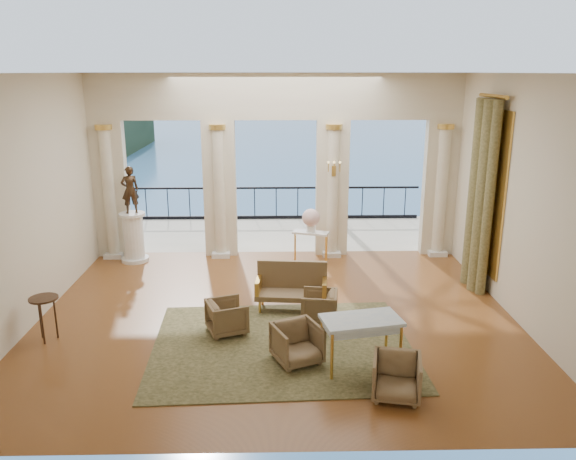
{
  "coord_description": "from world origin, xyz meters",
  "views": [
    {
      "loc": [
        0.0,
        -9.9,
        4.53
      ],
      "look_at": [
        0.23,
        0.6,
        1.55
      ],
      "focal_mm": 35.0,
      "sensor_mm": 36.0,
      "label": 1
    }
  ],
  "objects_px": {
    "armchair_b": "(397,375)",
    "settee": "(292,286)",
    "statue": "(130,190)",
    "side_table": "(44,304)",
    "armchair_c": "(319,305)",
    "game_table": "(361,324)",
    "console_table": "(311,237)",
    "pedestal": "(134,238)",
    "armchair_a": "(297,342)",
    "armchair_d": "(227,315)"
  },
  "relations": [
    {
      "from": "armchair_d",
      "to": "game_table",
      "type": "bearing_deg",
      "value": -140.36
    },
    {
      "from": "armchair_b",
      "to": "game_table",
      "type": "xyz_separation_m",
      "value": [
        -0.4,
        0.86,
        0.4
      ]
    },
    {
      "from": "side_table",
      "to": "armchair_a",
      "type": "bearing_deg",
      "value": -11.27
    },
    {
      "from": "game_table",
      "to": "statue",
      "type": "height_order",
      "value": "statue"
    },
    {
      "from": "armchair_a",
      "to": "console_table",
      "type": "distance_m",
      "value": 4.85
    },
    {
      "from": "armchair_c",
      "to": "side_table",
      "type": "xyz_separation_m",
      "value": [
        -4.79,
        -0.64,
        0.35
      ]
    },
    {
      "from": "statue",
      "to": "armchair_a",
      "type": "bearing_deg",
      "value": 103.4
    },
    {
      "from": "pedestal",
      "to": "console_table",
      "type": "relative_size",
      "value": 1.34
    },
    {
      "from": "armchair_a",
      "to": "pedestal",
      "type": "bearing_deg",
      "value": 103.55
    },
    {
      "from": "game_table",
      "to": "statue",
      "type": "relative_size",
      "value": 1.16
    },
    {
      "from": "armchair_b",
      "to": "settee",
      "type": "bearing_deg",
      "value": 125.65
    },
    {
      "from": "armchair_b",
      "to": "side_table",
      "type": "distance_m",
      "value": 6.03
    },
    {
      "from": "game_table",
      "to": "console_table",
      "type": "distance_m",
      "value": 5.02
    },
    {
      "from": "armchair_d",
      "to": "game_table",
      "type": "xyz_separation_m",
      "value": [
        2.2,
        -1.27,
        0.42
      ]
    },
    {
      "from": "armchair_d",
      "to": "pedestal",
      "type": "distance_m",
      "value": 4.8
    },
    {
      "from": "settee",
      "to": "side_table",
      "type": "xyz_separation_m",
      "value": [
        -4.29,
        -1.31,
        0.23
      ]
    },
    {
      "from": "armchair_b",
      "to": "console_table",
      "type": "relative_size",
      "value": 0.76
    },
    {
      "from": "armchair_a",
      "to": "pedestal",
      "type": "height_order",
      "value": "pedestal"
    },
    {
      "from": "pedestal",
      "to": "side_table",
      "type": "xyz_separation_m",
      "value": [
        -0.5,
        -4.24,
        0.1
      ]
    },
    {
      "from": "statue",
      "to": "side_table",
      "type": "relative_size",
      "value": 1.44
    },
    {
      "from": "armchair_c",
      "to": "game_table",
      "type": "distance_m",
      "value": 1.81
    },
    {
      "from": "armchair_a",
      "to": "armchair_c",
      "type": "relative_size",
      "value": 1.08
    },
    {
      "from": "console_table",
      "to": "settee",
      "type": "bearing_deg",
      "value": -83.06
    },
    {
      "from": "armchair_c",
      "to": "game_table",
      "type": "height_order",
      "value": "game_table"
    },
    {
      "from": "statue",
      "to": "armchair_c",
      "type": "bearing_deg",
      "value": 116.55
    },
    {
      "from": "statue",
      "to": "side_table",
      "type": "xyz_separation_m",
      "value": [
        -0.5,
        -4.24,
        -1.11
      ]
    },
    {
      "from": "armchair_c",
      "to": "settee",
      "type": "bearing_deg",
      "value": -135.53
    },
    {
      "from": "armchair_a",
      "to": "armchair_b",
      "type": "height_order",
      "value": "armchair_a"
    },
    {
      "from": "armchair_d",
      "to": "statue",
      "type": "xyz_separation_m",
      "value": [
        -2.61,
        4.02,
        1.46
      ]
    },
    {
      "from": "game_table",
      "to": "armchair_d",
      "type": "bearing_deg",
      "value": 138.5
    },
    {
      "from": "armchair_b",
      "to": "armchair_c",
      "type": "height_order",
      "value": "armchair_b"
    },
    {
      "from": "armchair_b",
      "to": "settee",
      "type": "relative_size",
      "value": 0.48
    },
    {
      "from": "armchair_b",
      "to": "pedestal",
      "type": "xyz_separation_m",
      "value": [
        -5.21,
        6.15,
        0.24
      ]
    },
    {
      "from": "armchair_a",
      "to": "armchair_c",
      "type": "bearing_deg",
      "value": 49.5
    },
    {
      "from": "pedestal",
      "to": "statue",
      "type": "xyz_separation_m",
      "value": [
        0.0,
        -0.0,
        1.21
      ]
    },
    {
      "from": "armchair_c",
      "to": "statue",
      "type": "height_order",
      "value": "statue"
    },
    {
      "from": "armchair_c",
      "to": "console_table",
      "type": "bearing_deg",
      "value": -172.84
    },
    {
      "from": "armchair_d",
      "to": "statue",
      "type": "height_order",
      "value": "statue"
    },
    {
      "from": "armchair_a",
      "to": "armchair_b",
      "type": "distance_m",
      "value": 1.73
    },
    {
      "from": "armchair_b",
      "to": "statue",
      "type": "relative_size",
      "value": 0.61
    },
    {
      "from": "armchair_a",
      "to": "console_table",
      "type": "relative_size",
      "value": 0.78
    },
    {
      "from": "settee",
      "to": "game_table",
      "type": "bearing_deg",
      "value": -61.2
    },
    {
      "from": "game_table",
      "to": "console_table",
      "type": "bearing_deg",
      "value": 83.93
    },
    {
      "from": "armchair_c",
      "to": "settee",
      "type": "xyz_separation_m",
      "value": [
        -0.5,
        0.67,
        0.12
      ]
    },
    {
      "from": "game_table",
      "to": "console_table",
      "type": "relative_size",
      "value": 1.45
    },
    {
      "from": "settee",
      "to": "armchair_c",
      "type": "bearing_deg",
      "value": -48.0
    },
    {
      "from": "game_table",
      "to": "pedestal",
      "type": "height_order",
      "value": "pedestal"
    },
    {
      "from": "console_table",
      "to": "armchair_a",
      "type": "bearing_deg",
      "value": -77.61
    },
    {
      "from": "armchair_a",
      "to": "settee",
      "type": "xyz_separation_m",
      "value": [
        -0.03,
        2.17,
        0.1
      ]
    },
    {
      "from": "armchair_b",
      "to": "armchair_d",
      "type": "height_order",
      "value": "armchair_b"
    }
  ]
}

